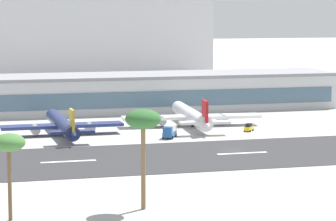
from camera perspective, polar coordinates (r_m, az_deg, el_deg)
The scene contains 12 objects.
ground_plane at distance 189.57m, azimuth 4.57°, elevation -2.80°, with size 1400.00×1400.00×0.00m, color #A8A8A3.
runway_strip at distance 185.08m, azimuth 5.06°, elevation -3.04°, with size 800.00×36.64×0.08m, color #2D2D30.
runway_centreline_dash_3 at distance 175.93m, azimuth -7.04°, elevation -3.58°, with size 12.00×1.20×0.01m, color white.
runway_centreline_dash_4 at distance 185.31m, azimuth 5.27°, elevation -3.02°, with size 12.00×1.20×0.01m, color white.
terminal_building at distance 261.11m, azimuth -4.30°, elevation 1.24°, with size 151.62×25.41×11.90m.
distant_hotel_block at distance 376.23m, azimuth -6.26°, elevation 5.90°, with size 116.89×39.55×49.72m, color #BCBCC1.
airliner_gold_tail_gate_0 at distance 212.03m, azimuth -7.45°, elevation -1.02°, with size 32.00×41.98×8.76m.
airliner_red_tail_gate_1 at distance 226.50m, azimuth 1.72°, elevation -0.41°, with size 39.68×43.98×9.18m.
service_baggage_tug_0 at distance 218.85m, azimuth 5.73°, elevation -1.20°, with size 3.30×3.47×2.20m.
service_box_truck_1 at distance 206.54m, azimuth 0.11°, elevation -1.46°, with size 4.94×6.42×3.25m.
palm_tree_0 at distance 131.08m, azimuth -1.77°, elevation -0.83°, with size 5.88×5.88×16.62m.
palm_tree_1 at distance 126.74m, azimuth -11.19°, elevation -2.39°, with size 5.18×5.18×13.73m.
Camera 1 is at (-61.75, -176.24, 32.60)m, focal length 86.28 mm.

